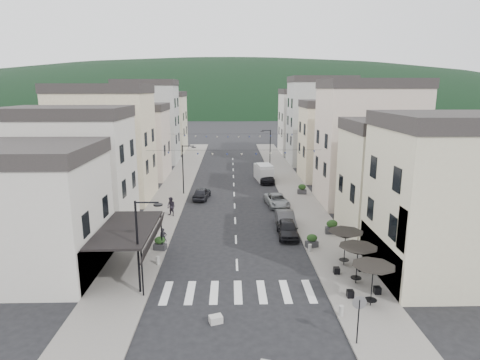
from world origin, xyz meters
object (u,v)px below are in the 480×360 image
object	(u,v)px
parked_car_a	(288,229)
parked_car_d	(267,177)
parked_car_b	(285,220)
delivery_van	(264,172)
parked_car_e	(202,193)
pedestrian_a	(163,238)
parked_car_c	(277,200)
pedestrian_b	(171,207)

from	to	relation	value
parked_car_a	parked_car_d	xyz separation A→B (m)	(0.13, 20.64, -0.01)
parked_car_b	delivery_van	bearing A→B (deg)	90.90
parked_car_e	pedestrian_a	distance (m)	14.95
parked_car_c	pedestrian_a	distance (m)	15.72
parked_car_a	delivery_van	world-z (taller)	delivery_van
parked_car_e	delivery_van	bearing A→B (deg)	-122.24
pedestrian_a	delivery_van	bearing A→B (deg)	60.82
parked_car_c	parked_car_b	bearing A→B (deg)	-96.77
parked_car_c	parked_car_a	bearing A→B (deg)	-97.54
parked_car_b	parked_car_d	size ratio (longest dim) A/B	0.92
parked_car_c	pedestrian_b	xyz separation A→B (m)	(-10.93, -3.59, 0.43)
parked_car_a	parked_car_d	bearing A→B (deg)	91.69
pedestrian_a	pedestrian_b	distance (m)	8.21
parked_car_b	pedestrian_a	size ratio (longest dim) A/B	2.77
parked_car_a	parked_car_e	world-z (taller)	parked_car_a
parked_car_a	parked_car_e	size ratio (longest dim) A/B	1.04
pedestrian_b	parked_car_a	bearing A→B (deg)	5.38
pedestrian_a	pedestrian_b	size ratio (longest dim) A/B	0.84
pedestrian_a	pedestrian_b	bearing A→B (deg)	86.79
parked_car_e	parked_car_b	bearing A→B (deg)	137.49
parked_car_d	pedestrian_b	bearing A→B (deg)	-121.88
parked_car_c	parked_car_d	world-z (taller)	parked_car_d
parked_car_c	parked_car_e	size ratio (longest dim) A/B	1.16
delivery_van	pedestrian_b	world-z (taller)	delivery_van
parked_car_a	parked_car_c	distance (m)	9.26
parked_car_b	pedestrian_a	xyz separation A→B (m)	(-10.40, -4.91, 0.19)
parked_car_d	pedestrian_a	distance (m)	25.39
parked_car_e	pedestrian_a	xyz separation A→B (m)	(-2.03, -14.81, 0.23)
parked_car_d	delivery_van	xyz separation A→B (m)	(-0.39, 1.32, 0.43)
parked_car_a	parked_car_b	bearing A→B (deg)	89.02
parked_car_e	pedestrian_a	world-z (taller)	pedestrian_a
parked_car_b	parked_car_d	xyz separation A→B (m)	(0.00, 18.25, -0.03)
parked_car_b	parked_car_d	world-z (taller)	parked_car_b
parked_car_c	delivery_van	world-z (taller)	delivery_van
parked_car_a	delivery_van	xyz separation A→B (m)	(-0.26, 21.96, 0.42)
parked_car_d	pedestrian_b	distance (m)	18.54
pedestrian_b	delivery_van	bearing A→B (deg)	90.15
delivery_van	parked_car_b	bearing A→B (deg)	-96.17
parked_car_b	delivery_van	xyz separation A→B (m)	(-0.39, 19.58, 0.40)
parked_car_a	parked_car_b	xyz separation A→B (m)	(0.13, 2.38, 0.01)
parked_car_b	delivery_van	world-z (taller)	delivery_van
parked_car_b	pedestrian_a	world-z (taller)	pedestrian_a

